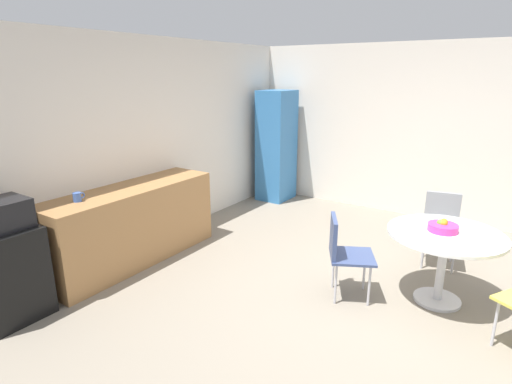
{
  "coord_description": "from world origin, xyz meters",
  "views": [
    {
      "loc": [
        -3.47,
        -1.05,
        2.16
      ],
      "look_at": [
        -0.03,
        1.25,
        0.95
      ],
      "focal_mm": 28.71,
      "sensor_mm": 36.0,
      "label": 1
    }
  ],
  "objects": [
    {
      "name": "ground_plane",
      "position": [
        0.0,
        0.0,
        0.0
      ],
      "size": [
        6.0,
        6.0,
        0.0
      ],
      "primitive_type": "plane",
      "color": "gray"
    },
    {
      "name": "wall_back",
      "position": [
        0.0,
        3.0,
        1.3
      ],
      "size": [
        6.0,
        0.1,
        2.6
      ],
      "primitive_type": "cube",
      "color": "silver",
      "rests_on": "ground_plane"
    },
    {
      "name": "wall_side_right",
      "position": [
        3.0,
        0.0,
        1.3
      ],
      "size": [
        0.1,
        6.0,
        2.6
      ],
      "primitive_type": "cube",
      "color": "silver",
      "rests_on": "ground_plane"
    },
    {
      "name": "counter_block",
      "position": [
        -0.55,
        2.65,
        0.45
      ],
      "size": [
        2.12,
        0.6,
        0.9
      ],
      "primitive_type": "cube",
      "color": "#9E7042",
      "rests_on": "ground_plane"
    },
    {
      "name": "mini_fridge",
      "position": [
        -1.96,
        2.65,
        0.42
      ],
      "size": [
        0.54,
        0.54,
        0.85
      ],
      "primitive_type": "cube",
      "color": "black",
      "rests_on": "ground_plane"
    },
    {
      "name": "locker_cabinet",
      "position": [
        2.55,
        2.55,
        0.94
      ],
      "size": [
        0.6,
        0.5,
        1.88
      ],
      "primitive_type": "cube",
      "color": "#3372B2",
      "rests_on": "ground_plane"
    },
    {
      "name": "round_table",
      "position": [
        0.48,
        -0.55,
        0.58
      ],
      "size": [
        1.06,
        1.06,
        0.72
      ],
      "color": "silver",
      "rests_on": "ground_plane"
    },
    {
      "name": "chair_gray",
      "position": [
        1.41,
        -0.36,
        0.52
      ],
      "size": [
        0.49,
        0.49,
        0.83
      ],
      "color": "silver",
      "rests_on": "ground_plane"
    },
    {
      "name": "chair_navy",
      "position": [
        0.04,
        0.29,
        0.52
      ],
      "size": [
        0.57,
        0.57,
        0.83
      ],
      "color": "silver",
      "rests_on": "ground_plane"
    },
    {
      "name": "fruit_bowl",
      "position": [
        0.51,
        -0.51,
        0.76
      ],
      "size": [
        0.27,
        0.27,
        0.11
      ],
      "color": "#D8338C",
      "rests_on": "round_table"
    },
    {
      "name": "mug_white",
      "position": [
        -1.18,
        2.66,
        0.95
      ],
      "size": [
        0.13,
        0.08,
        0.09
      ],
      "color": "#3F66BF",
      "rests_on": "counter_block"
    }
  ]
}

